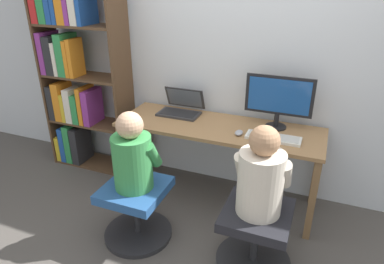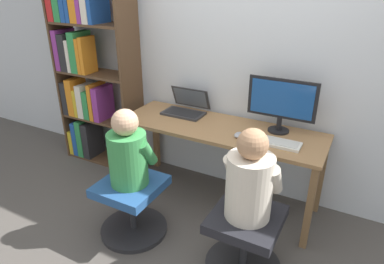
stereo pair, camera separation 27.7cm
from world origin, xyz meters
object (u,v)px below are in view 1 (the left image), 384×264
object	(u,v)px
office_chair_left	(255,235)
person_at_laptop	(132,156)
office_chair_right	(136,208)
keyboard	(273,138)
desktop_monitor	(279,100)
laptop	(181,108)
bookshelf	(74,74)
person_at_monitor	(261,176)

from	to	relation	value
office_chair_left	person_at_laptop	xyz separation A→B (m)	(-0.90, -0.05, 0.46)
office_chair_right	person_at_laptop	distance (m)	0.46
keyboard	office_chair_right	xyz separation A→B (m)	(-0.88, -0.62, -0.48)
office_chair_right	office_chair_left	bearing A→B (deg)	3.16
desktop_monitor	laptop	world-z (taller)	desktop_monitor
office_chair_right	keyboard	bearing A→B (deg)	35.09
keyboard	bookshelf	xyz separation A→B (m)	(-2.00, 0.18, 0.25)
desktop_monitor	office_chair_right	world-z (taller)	desktop_monitor
laptop	keyboard	xyz separation A→B (m)	(0.88, -0.24, -0.03)
person_at_monitor	bookshelf	xyz separation A→B (m)	(-2.02, 0.74, 0.27)
laptop	office_chair_left	xyz separation A→B (m)	(0.90, -0.81, -0.51)
person_at_monitor	office_chair_right	bearing A→B (deg)	-176.57
desktop_monitor	person_at_monitor	distance (m)	0.84
desktop_monitor	office_chair_left	xyz separation A→B (m)	(0.04, -0.80, -0.71)
person_at_monitor	laptop	bearing A→B (deg)	138.24
desktop_monitor	office_chair_right	distance (m)	1.41
bookshelf	laptop	bearing A→B (deg)	3.12
office_chair_right	person_at_monitor	bearing A→B (deg)	3.43
office_chair_left	office_chair_right	world-z (taller)	same
laptop	person_at_monitor	bearing A→B (deg)	-41.76
office_chair_right	bookshelf	size ratio (longest dim) A/B	0.27
keyboard	bookshelf	size ratio (longest dim) A/B	0.21
laptop	office_chair_right	bearing A→B (deg)	-90.17
person_at_monitor	bookshelf	bearing A→B (deg)	159.78
bookshelf	office_chair_right	bearing A→B (deg)	-35.57
office_chair_left	office_chair_right	xyz separation A→B (m)	(-0.90, -0.05, 0.00)
desktop_monitor	office_chair_left	bearing A→B (deg)	-87.08
laptop	person_at_monitor	xyz separation A→B (m)	(0.90, -0.80, -0.05)
keyboard	bookshelf	bearing A→B (deg)	174.91
keyboard	office_chair_left	size ratio (longest dim) A/B	0.79
office_chair_right	person_at_laptop	bearing A→B (deg)	90.00
desktop_monitor	office_chair_left	distance (m)	1.07
laptop	bookshelf	distance (m)	1.14
desktop_monitor	laptop	distance (m)	0.88
office_chair_left	person_at_laptop	size ratio (longest dim) A/B	0.90
office_chair_left	bookshelf	world-z (taller)	bookshelf
desktop_monitor	person_at_monitor	bearing A→B (deg)	-87.07
office_chair_left	office_chair_right	distance (m)	0.90
bookshelf	person_at_monitor	bearing A→B (deg)	-20.22
keyboard	person_at_monitor	size ratio (longest dim) A/B	0.68
keyboard	office_chair_right	distance (m)	1.18
person_at_laptop	bookshelf	size ratio (longest dim) A/B	0.30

